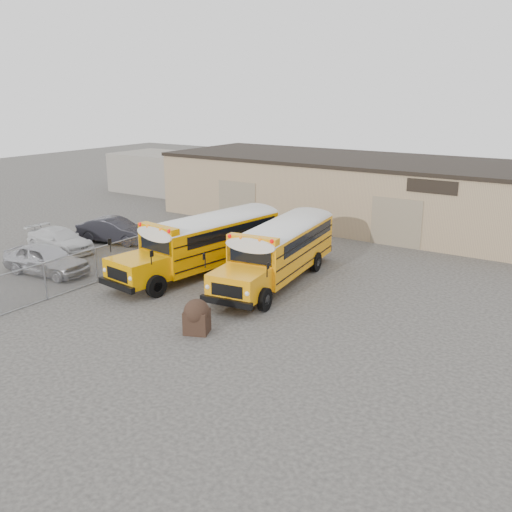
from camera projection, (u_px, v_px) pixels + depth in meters
The scene contains 10 objects.
ground at pixel (189, 306), 25.54m from camera, with size 120.00×120.00×0.00m, color #34322F.
warehouse at pixel (368, 191), 40.87m from camera, with size 30.20×10.20×4.67m.
chainlink_fence at pixel (139, 252), 30.88m from camera, with size 0.07×18.07×1.81m.
distant_building_left at pixel (160, 172), 54.32m from camera, with size 8.00×6.00×3.60m, color gray.
school_bus_left at pixel (280, 219), 34.66m from camera, with size 3.97×10.73×3.07m.
school_bus_right at pixel (322, 222), 34.07m from camera, with size 3.79×10.50×3.00m.
tarp_bundle at pixel (197, 316), 22.57m from camera, with size 1.19×1.14×1.41m.
car_silver at pixel (46, 259), 29.81m from camera, with size 1.94×4.81×1.64m, color #B1B0B5.
car_white at pixel (60, 240), 34.10m from camera, with size 1.95×4.80×1.39m, color silver.
car_dark at pixel (115, 230), 36.03m from camera, with size 1.67×4.79×1.58m, color black.
Camera 1 is at (15.71, -18.25, 9.32)m, focal length 40.00 mm.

